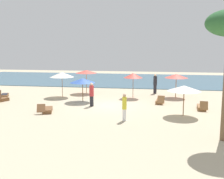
# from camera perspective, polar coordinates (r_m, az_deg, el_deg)

# --- Properties ---
(ground_plane) EXTENTS (60.00, 60.00, 0.00)m
(ground_plane) POSITION_cam_1_polar(r_m,az_deg,el_deg) (22.40, -0.68, -3.26)
(ground_plane) COLOR #BCAD8E
(ocean_water) EXTENTS (48.00, 16.00, 0.06)m
(ocean_water) POSITION_cam_1_polar(r_m,az_deg,el_deg) (39.04, 3.67, 1.99)
(ocean_water) COLOR #3D6075
(ocean_water) RESTS_ON ground_plane
(umbrella_0) EXTENTS (2.28, 2.28, 2.08)m
(umbrella_0) POSITION_cam_1_polar(r_m,az_deg,el_deg) (19.43, 14.51, 0.22)
(umbrella_0) COLOR brown
(umbrella_0) RESTS_ON ground_plane
(umbrella_1) EXTENTS (2.21, 2.21, 2.31)m
(umbrella_1) POSITION_cam_1_polar(r_m,az_deg,el_deg) (26.31, -10.17, 3.00)
(umbrella_1) COLOR brown
(umbrella_1) RESTS_ON ground_plane
(umbrella_3) EXTENTS (2.10, 2.10, 2.17)m
(umbrella_3) POSITION_cam_1_polar(r_m,az_deg,el_deg) (26.27, 12.98, 2.70)
(umbrella_3) COLOR olive
(umbrella_3) RESTS_ON ground_plane
(umbrella_5) EXTENTS (2.14, 2.14, 2.33)m
(umbrella_5) POSITION_cam_1_polar(r_m,az_deg,el_deg) (28.06, -5.28, 3.65)
(umbrella_5) COLOR olive
(umbrella_5) RESTS_ON ground_plane
(umbrella_6) EXTENTS (2.14, 2.14, 2.01)m
(umbrella_6) POSITION_cam_1_polar(r_m,az_deg,el_deg) (23.85, -6.04, 1.84)
(umbrella_6) COLOR brown
(umbrella_6) RESTS_ON ground_plane
(umbrella_7) EXTENTS (1.74, 1.74, 2.28)m
(umbrella_7) POSITION_cam_1_polar(r_m,az_deg,el_deg) (25.49, 4.33, 2.87)
(umbrella_7) COLOR brown
(umbrella_7) RESTS_ON ground_plane
(lounger_0) EXTENTS (0.72, 1.68, 0.74)m
(lounger_0) POSITION_cam_1_polar(r_m,az_deg,el_deg) (21.99, 17.83, -3.48)
(lounger_0) COLOR olive
(lounger_0) RESTS_ON ground_plane
(lounger_1) EXTENTS (1.23, 1.78, 0.69)m
(lounger_1) POSITION_cam_1_polar(r_m,az_deg,el_deg) (25.64, -21.94, -1.98)
(lounger_1) COLOR brown
(lounger_1) RESTS_ON ground_plane
(lounger_2) EXTENTS (1.08, 1.79, 0.68)m
(lounger_2) POSITION_cam_1_polar(r_m,az_deg,el_deg) (20.68, -13.10, -4.06)
(lounger_2) COLOR brown
(lounger_2) RESTS_ON ground_plane
(lounger_3) EXTENTS (1.19, 1.73, 0.74)m
(lounger_3) POSITION_cam_1_polar(r_m,az_deg,el_deg) (27.75, -21.18, -1.12)
(lounger_3) COLOR brown
(lounger_3) RESTS_ON ground_plane
(lounger_5) EXTENTS (0.75, 1.71, 0.73)m
(lounger_5) POSITION_cam_1_polar(r_m,az_deg,el_deg) (23.59, 9.77, -2.35)
(lounger_5) COLOR olive
(lounger_5) RESTS_ON ground_plane
(person_0) EXTENTS (0.36, 0.36, 1.74)m
(person_0) POSITION_cam_1_polar(r_m,az_deg,el_deg) (17.72, 2.54, -3.57)
(person_0) COLOR white
(person_0) RESTS_ON ground_plane
(person_1) EXTENTS (0.49, 0.49, 1.87)m
(person_1) POSITION_cam_1_polar(r_m,az_deg,el_deg) (21.99, -4.19, -1.00)
(person_1) COLOR #26262D
(person_1) RESTS_ON ground_plane
(person_2) EXTENTS (0.45, 0.45, 1.96)m
(person_2) POSITION_cam_1_polar(r_m,az_deg,el_deg) (28.11, 8.79, 1.18)
(person_2) COLOR #26262D
(person_2) RESTS_ON ground_plane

